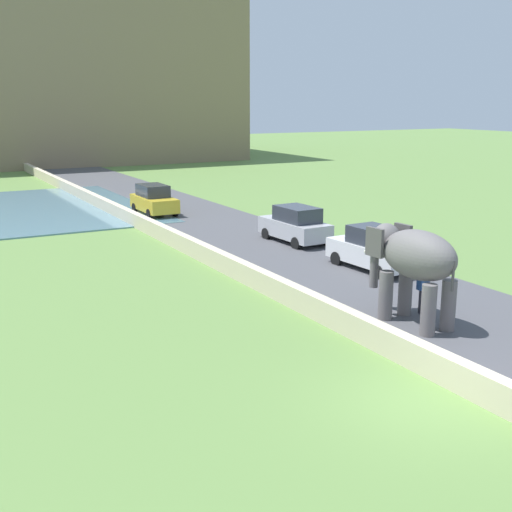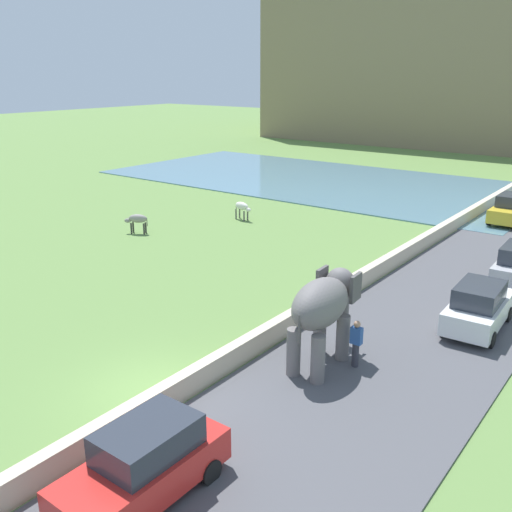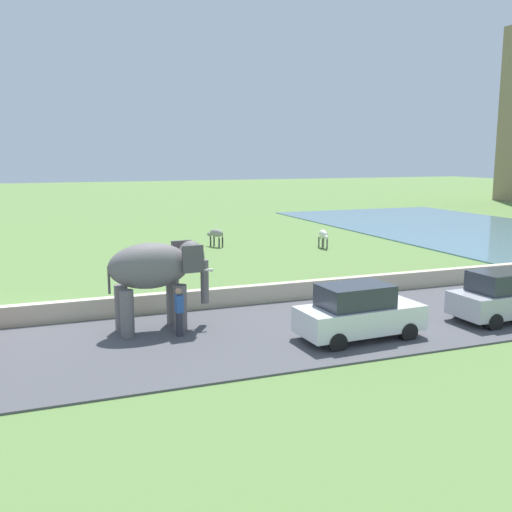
{
  "view_description": "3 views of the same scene",
  "coord_description": "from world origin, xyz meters",
  "px_view_note": "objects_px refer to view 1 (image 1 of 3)",
  "views": [
    {
      "loc": [
        -9.96,
        -10.14,
        6.73
      ],
      "look_at": [
        -0.29,
        7.46,
        1.94
      ],
      "focal_mm": 45.96,
      "sensor_mm": 36.0,
      "label": 1
    },
    {
      "loc": [
        11.69,
        -10.12,
        9.08
      ],
      "look_at": [
        -1.49,
        7.36,
        1.98
      ],
      "focal_mm": 40.26,
      "sensor_mm": 36.0,
      "label": 2
    },
    {
      "loc": [
        22.02,
        0.74,
        5.79
      ],
      "look_at": [
        -0.88,
        9.5,
        1.53
      ],
      "focal_mm": 40.83,
      "sensor_mm": 36.0,
      "label": 3
    }
  ],
  "objects_px": {
    "elephant": "(413,260)",
    "car_yellow": "(154,200)",
    "car_white": "(374,249)",
    "car_silver": "(295,225)",
    "person_beside_elephant": "(423,289)"
  },
  "relations": [
    {
      "from": "person_beside_elephant",
      "to": "car_yellow",
      "type": "height_order",
      "value": "car_yellow"
    },
    {
      "from": "elephant",
      "to": "person_beside_elephant",
      "type": "height_order",
      "value": "elephant"
    },
    {
      "from": "elephant",
      "to": "car_white",
      "type": "bearing_deg",
      "value": 61.13
    },
    {
      "from": "car_silver",
      "to": "car_white",
      "type": "bearing_deg",
      "value": -90.0
    },
    {
      "from": "elephant",
      "to": "car_yellow",
      "type": "distance_m",
      "value": 22.64
    },
    {
      "from": "car_silver",
      "to": "elephant",
      "type": "bearing_deg",
      "value": -105.18
    },
    {
      "from": "elephant",
      "to": "person_beside_elephant",
      "type": "xyz_separation_m",
      "value": [
        0.94,
        0.5,
        -1.16
      ]
    },
    {
      "from": "car_yellow",
      "to": "elephant",
      "type": "bearing_deg",
      "value": -90.04
    },
    {
      "from": "elephant",
      "to": "car_yellow",
      "type": "bearing_deg",
      "value": 89.96
    },
    {
      "from": "car_white",
      "to": "person_beside_elephant",
      "type": "bearing_deg",
      "value": -112.98
    },
    {
      "from": "car_silver",
      "to": "car_white",
      "type": "height_order",
      "value": "same"
    },
    {
      "from": "car_silver",
      "to": "car_yellow",
      "type": "xyz_separation_m",
      "value": [
        -3.15,
        10.93,
        0.0
      ]
    },
    {
      "from": "car_yellow",
      "to": "car_silver",
      "type": "bearing_deg",
      "value": -73.91
    },
    {
      "from": "elephant",
      "to": "car_white",
      "type": "distance_m",
      "value": 6.66
    },
    {
      "from": "person_beside_elephant",
      "to": "car_yellow",
      "type": "bearing_deg",
      "value": 92.41
    }
  ]
}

